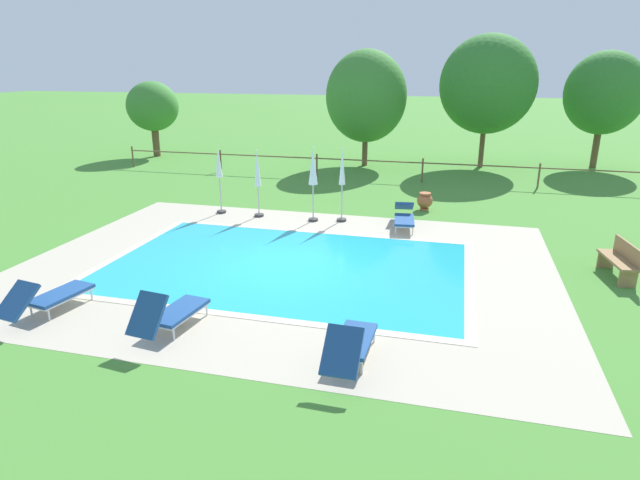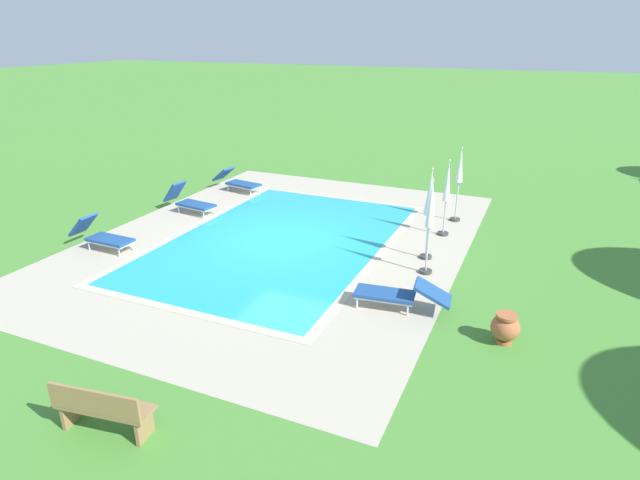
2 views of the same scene
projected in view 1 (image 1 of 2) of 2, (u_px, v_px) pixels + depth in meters
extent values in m
plane|color=#478433|center=(286.00, 266.00, 13.68)|extent=(160.00, 160.00, 0.00)
cube|color=#B2A893|center=(286.00, 265.00, 13.67)|extent=(13.46, 10.27, 0.01)
cube|color=#23A8C1|center=(286.00, 265.00, 13.67)|extent=(8.93, 5.74, 0.01)
cube|color=#C0B59F|center=(316.00, 232.00, 16.42)|extent=(9.41, 0.24, 0.01)
cube|color=#C0B59F|center=(240.00, 316.00, 10.93)|extent=(9.41, 0.24, 0.01)
cube|color=#C0B59F|center=(470.00, 283.00, 12.58)|extent=(0.24, 5.74, 0.01)
cube|color=#C0B59F|center=(129.00, 250.00, 14.77)|extent=(0.24, 5.74, 0.01)
cube|color=navy|center=(354.00, 339.00, 9.35)|extent=(0.63, 1.31, 0.07)
cube|color=navy|center=(342.00, 351.00, 8.39)|extent=(0.62, 0.66, 0.64)
cube|color=silver|center=(354.00, 342.00, 9.37)|extent=(0.60, 1.29, 0.04)
cylinder|color=silver|center=(347.00, 332.00, 9.98)|extent=(0.04, 0.04, 0.28)
cylinder|color=silver|center=(374.00, 336.00, 9.84)|extent=(0.04, 0.04, 0.28)
cylinder|color=silver|center=(332.00, 362.00, 8.97)|extent=(0.04, 0.04, 0.28)
cylinder|color=silver|center=(362.00, 367.00, 8.84)|extent=(0.04, 0.04, 0.28)
cube|color=navy|center=(179.00, 311.00, 10.44)|extent=(0.76, 1.36, 0.07)
cube|color=navy|center=(147.00, 315.00, 9.54)|extent=(0.67, 0.65, 0.70)
cube|color=silver|center=(180.00, 313.00, 10.46)|extent=(0.72, 1.33, 0.04)
cylinder|color=silver|center=(186.00, 306.00, 11.08)|extent=(0.04, 0.04, 0.28)
cylinder|color=silver|center=(207.00, 310.00, 10.90)|extent=(0.04, 0.04, 0.28)
cylinder|color=silver|center=(151.00, 329.00, 10.10)|extent=(0.04, 0.04, 0.28)
cylinder|color=silver|center=(174.00, 334.00, 9.92)|extent=(0.04, 0.04, 0.28)
cube|color=navy|center=(404.00, 220.00, 16.59)|extent=(0.75, 1.36, 0.07)
cube|color=navy|center=(404.00, 206.00, 17.50)|extent=(0.69, 0.85, 0.43)
cube|color=silver|center=(404.00, 221.00, 16.60)|extent=(0.71, 1.33, 0.04)
cylinder|color=silver|center=(413.00, 231.00, 16.09)|extent=(0.04, 0.04, 0.28)
cylinder|color=silver|center=(396.00, 230.00, 16.16)|extent=(0.04, 0.04, 0.28)
cylinder|color=silver|center=(412.00, 221.00, 17.13)|extent=(0.04, 0.04, 0.28)
cylinder|color=silver|center=(396.00, 220.00, 17.19)|extent=(0.04, 0.04, 0.28)
cube|color=navy|center=(61.00, 294.00, 11.21)|extent=(0.81, 1.38, 0.07)
cube|color=navy|center=(17.00, 301.00, 10.28)|extent=(0.71, 0.80, 0.57)
cube|color=silver|center=(61.00, 296.00, 11.23)|extent=(0.77, 1.35, 0.04)
cylinder|color=silver|center=(74.00, 290.00, 11.84)|extent=(0.04, 0.04, 0.28)
cylinder|color=silver|center=(92.00, 294.00, 11.65)|extent=(0.04, 0.04, 0.28)
cylinder|color=silver|center=(31.00, 310.00, 10.88)|extent=(0.04, 0.04, 0.28)
cylinder|color=silver|center=(49.00, 314.00, 10.69)|extent=(0.04, 0.04, 0.28)
cylinder|color=#383838|center=(313.00, 220.00, 17.59)|extent=(0.32, 0.32, 0.08)
cylinder|color=#B2B5B7|center=(313.00, 203.00, 17.41)|extent=(0.04, 0.04, 1.23)
cone|color=white|center=(313.00, 166.00, 17.03)|extent=(0.30, 0.30, 1.19)
sphere|color=white|center=(313.00, 147.00, 16.84)|extent=(0.05, 0.05, 0.05)
cylinder|color=#383838|center=(342.00, 220.00, 17.57)|extent=(0.32, 0.32, 0.08)
cylinder|color=#B2B5B7|center=(342.00, 203.00, 17.39)|extent=(0.04, 0.04, 1.24)
cone|color=white|center=(342.00, 167.00, 17.02)|extent=(0.21, 0.21, 1.15)
sphere|color=white|center=(342.00, 148.00, 16.83)|extent=(0.05, 0.05, 0.05)
cylinder|color=#383838|center=(222.00, 212.00, 18.55)|extent=(0.32, 0.32, 0.08)
cylinder|color=#B2B5B7|center=(221.00, 195.00, 18.36)|extent=(0.04, 0.04, 1.28)
cone|color=white|center=(219.00, 162.00, 17.99)|extent=(0.23, 0.23, 1.05)
sphere|color=white|center=(218.00, 145.00, 17.82)|extent=(0.05, 0.05, 0.05)
cylinder|color=#383838|center=(259.00, 215.00, 18.12)|extent=(0.32, 0.32, 0.08)
cylinder|color=#B2B5B7|center=(259.00, 201.00, 17.97)|extent=(0.04, 0.04, 1.06)
cone|color=white|center=(257.00, 168.00, 17.62)|extent=(0.22, 0.22, 1.18)
sphere|color=white|center=(257.00, 150.00, 17.43)|extent=(0.05, 0.05, 0.05)
cube|color=#937047|center=(618.00, 260.00, 12.80)|extent=(0.65, 1.55, 0.06)
cube|color=#937047|center=(628.00, 251.00, 12.71)|extent=(0.27, 1.49, 0.40)
cube|color=#937047|center=(628.00, 279.00, 12.28)|extent=(0.40, 0.12, 0.41)
cube|color=#937047|center=(606.00, 260.00, 13.48)|extent=(0.40, 0.12, 0.41)
cylinder|color=#A85B38|center=(424.00, 209.00, 18.92)|extent=(0.30, 0.30, 0.08)
ellipsoid|color=#A85B38|center=(425.00, 201.00, 18.83)|extent=(0.55, 0.55, 0.52)
cylinder|color=#A85B38|center=(425.00, 194.00, 18.75)|extent=(0.41, 0.41, 0.06)
cylinder|color=brown|center=(133.00, 157.00, 26.70)|extent=(0.08, 0.08, 1.05)
cylinder|color=brown|center=(221.00, 161.00, 25.55)|extent=(0.08, 0.08, 1.05)
cylinder|color=brown|center=(317.00, 165.00, 24.41)|extent=(0.08, 0.08, 1.05)
cylinder|color=brown|center=(422.00, 170.00, 23.27)|extent=(0.08, 0.08, 1.05)
cylinder|color=brown|center=(539.00, 176.00, 22.12)|extent=(0.08, 0.08, 1.05)
cube|color=brown|center=(369.00, 161.00, 23.74)|extent=(23.96, 0.05, 0.05)
cylinder|color=brown|center=(482.00, 144.00, 26.58)|extent=(0.25, 0.25, 2.26)
ellipsoid|color=#33752D|center=(488.00, 84.00, 25.68)|extent=(4.59, 4.59, 4.70)
cylinder|color=brown|center=(156.00, 141.00, 29.87)|extent=(0.39, 0.39, 1.75)
ellipsoid|color=#3D7F33|center=(153.00, 106.00, 29.28)|extent=(2.82, 2.82, 2.68)
cylinder|color=brown|center=(365.00, 148.00, 27.09)|extent=(0.27, 0.27, 1.76)
ellipsoid|color=#3D7F33|center=(366.00, 96.00, 26.28)|extent=(4.00, 4.00, 4.49)
cylinder|color=brown|center=(596.00, 146.00, 26.48)|extent=(0.32, 0.32, 2.14)
ellipsoid|color=#33752D|center=(604.00, 93.00, 25.68)|extent=(3.70, 3.70, 3.96)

